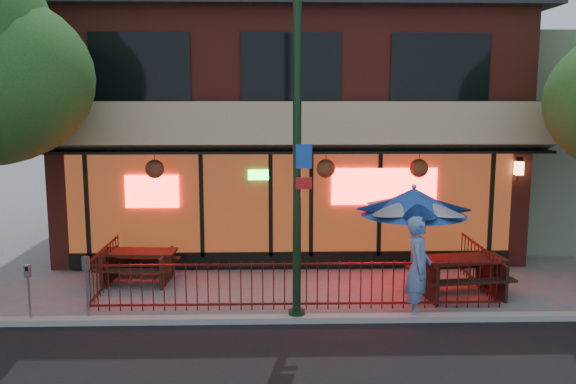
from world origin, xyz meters
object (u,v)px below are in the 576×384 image
at_px(patio_umbrella, 414,202).
at_px(picnic_table_right, 459,270).
at_px(street_light, 297,158).
at_px(parking_meter_near, 87,278).
at_px(picnic_table_left, 138,262).
at_px(pedestrian, 418,268).
at_px(parking_meter_far, 28,284).

bearing_deg(patio_umbrella, picnic_table_right, 17.44).
bearing_deg(street_light, parking_meter_near, 179.96).
bearing_deg(picnic_table_left, patio_umbrella, -13.64).
xyz_separation_m(picnic_table_left, parking_meter_near, (-0.40, -2.57, 0.39)).
relative_size(pedestrian, parking_meter_near, 1.56).
height_order(picnic_table_left, picnic_table_right, picnic_table_right).
distance_m(picnic_table_left, patio_umbrella, 6.46).
distance_m(street_light, picnic_table_left, 5.17).
xyz_separation_m(patio_umbrella, parking_meter_near, (-6.47, -1.10, -1.25)).
xyz_separation_m(picnic_table_left, pedestrian, (5.95, -2.52, 0.52)).
distance_m(picnic_table_right, parking_meter_near, 7.75).
distance_m(patio_umbrella, parking_meter_far, 7.75).
bearing_deg(street_light, pedestrian, 1.29).
distance_m(patio_umbrella, parking_meter_near, 6.68).
distance_m(patio_umbrella, pedestrian, 1.54).
xyz_separation_m(street_light, patio_umbrella, (2.47, 1.10, -1.02)).
relative_size(picnic_table_right, parking_meter_near, 1.62).
bearing_deg(picnic_table_right, street_light, -157.94).
distance_m(street_light, pedestrian, 3.18).
xyz_separation_m(picnic_table_right, patio_umbrella, (-1.13, -0.35, 1.58)).
height_order(patio_umbrella, parking_meter_near, patio_umbrella).
xyz_separation_m(parking_meter_near, parking_meter_far, (-1.07, -0.08, -0.09)).
height_order(pedestrian, parking_meter_far, pedestrian).
relative_size(picnic_table_right, pedestrian, 1.04).
bearing_deg(street_light, picnic_table_right, 22.06).
height_order(street_light, patio_umbrella, street_light).
bearing_deg(pedestrian, street_light, 105.66).
bearing_deg(parking_meter_far, patio_umbrella, 8.90).
bearing_deg(parking_meter_near, picnic_table_left, 81.17).
height_order(picnic_table_right, pedestrian, pedestrian).
bearing_deg(parking_meter_far, picnic_table_right, 10.04).
bearing_deg(parking_meter_near, street_light, -0.04).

